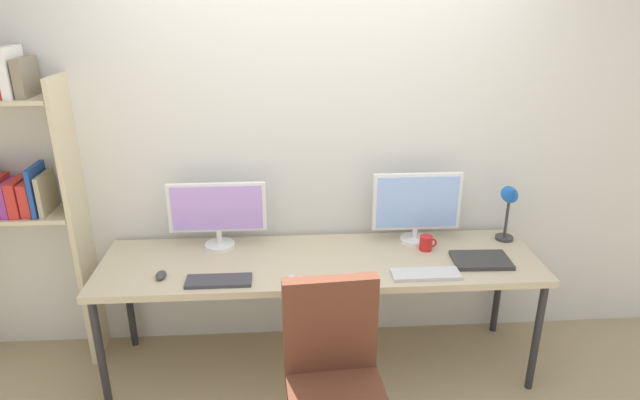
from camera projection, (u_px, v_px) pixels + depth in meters
wall_back at (316, 146)px, 3.33m from camera, size 4.93×0.10×2.60m
desk at (321, 267)px, 3.16m from camera, size 2.53×0.68×0.74m
monitor_left at (217, 211)px, 3.22m from camera, size 0.58×0.18×0.41m
monitor_right at (417, 205)px, 3.29m from camera, size 0.54×0.18×0.44m
desk_lamp at (511, 202)px, 3.28m from camera, size 0.11×0.15×0.40m
keyboard_left at (219, 281)px, 2.89m from camera, size 0.35×0.13×0.02m
keyboard_right at (426, 274)px, 2.96m from camera, size 0.37×0.13×0.02m
mouse_left_side at (291, 278)px, 2.91m from camera, size 0.06×0.10×0.03m
mouse_right_side at (161, 275)px, 2.94m from camera, size 0.06×0.10×0.03m
laptop_closed at (481, 260)px, 3.11m from camera, size 0.33×0.23×0.02m
coffee_mug at (426, 243)px, 3.24m from camera, size 0.11×0.08×0.09m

